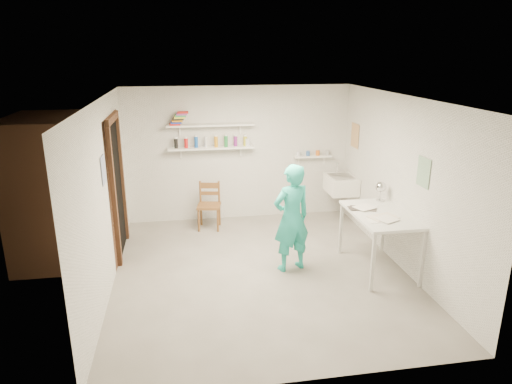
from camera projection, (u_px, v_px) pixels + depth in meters
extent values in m
cube|color=slate|center=(261.00, 272.00, 6.41)|extent=(4.00, 4.50, 0.02)
cube|color=silver|center=(261.00, 97.00, 5.69)|extent=(4.00, 4.50, 0.02)
cube|color=silver|center=(239.00, 154.00, 8.18)|extent=(4.00, 0.02, 2.40)
cube|color=silver|center=(307.00, 266.00, 3.92)|extent=(4.00, 0.02, 2.40)
cube|color=silver|center=(104.00, 198.00, 5.73)|extent=(0.02, 4.50, 2.40)
cube|color=silver|center=(402.00, 183.00, 6.37)|extent=(0.02, 4.50, 2.40)
cube|color=black|center=(117.00, 189.00, 6.78)|extent=(0.02, 0.90, 2.00)
cube|color=brown|center=(67.00, 188.00, 6.65)|extent=(1.40, 1.50, 2.10)
cube|color=brown|center=(112.00, 118.00, 6.47)|extent=(0.06, 1.05, 0.10)
cube|color=brown|center=(114.00, 199.00, 6.31)|extent=(0.06, 0.10, 2.00)
cube|color=brown|center=(122.00, 180.00, 7.26)|extent=(0.06, 0.10, 2.00)
cube|color=white|center=(211.00, 148.00, 7.93)|extent=(1.50, 0.22, 0.03)
cube|color=white|center=(211.00, 125.00, 7.81)|extent=(1.50, 0.22, 0.03)
cube|color=white|center=(313.00, 156.00, 8.33)|extent=(0.70, 0.14, 0.03)
cube|color=#334C7F|center=(103.00, 170.00, 5.68)|extent=(0.01, 0.28, 0.36)
cube|color=#995933|center=(355.00, 136.00, 7.95)|extent=(0.01, 0.34, 0.42)
cube|color=#3F724C|center=(423.00, 172.00, 5.76)|extent=(0.01, 0.30, 0.38)
cube|color=white|center=(341.00, 185.00, 8.07)|extent=(0.48, 0.60, 0.30)
imported|color=#24B4A1|center=(292.00, 218.00, 6.27)|extent=(0.64, 0.51, 1.53)
cylinder|color=beige|center=(293.00, 196.00, 6.40)|extent=(0.27, 0.11, 0.28)
cube|color=brown|center=(209.00, 206.00, 7.85)|extent=(0.45, 0.43, 0.83)
cube|color=silver|center=(379.00, 241.00, 6.37)|extent=(0.76, 1.26, 0.84)
sphere|color=silver|center=(381.00, 187.00, 6.68)|extent=(0.16, 0.16, 0.16)
cylinder|color=black|center=(175.00, 143.00, 7.80)|extent=(0.06, 0.06, 0.17)
cylinder|color=red|center=(186.00, 143.00, 7.83)|extent=(0.06, 0.06, 0.17)
cylinder|color=blue|center=(196.00, 143.00, 7.86)|extent=(0.06, 0.06, 0.17)
cylinder|color=white|center=(206.00, 142.00, 7.89)|extent=(0.06, 0.06, 0.17)
cylinder|color=orange|center=(216.00, 142.00, 7.91)|extent=(0.06, 0.06, 0.17)
cylinder|color=#268C3F|center=(226.00, 142.00, 7.94)|extent=(0.06, 0.06, 0.17)
cylinder|color=#8C268C|center=(236.00, 141.00, 7.97)|extent=(0.06, 0.06, 0.17)
cylinder|color=gold|center=(246.00, 141.00, 8.00)|extent=(0.06, 0.06, 0.17)
cube|color=red|center=(175.00, 124.00, 7.71)|extent=(0.18, 0.14, 0.03)
cube|color=#1933A5|center=(176.00, 122.00, 7.70)|extent=(0.18, 0.14, 0.03)
cube|color=orange|center=(177.00, 121.00, 7.70)|extent=(0.18, 0.14, 0.03)
cube|color=black|center=(178.00, 119.00, 7.69)|extent=(0.18, 0.14, 0.03)
cube|color=yellow|center=(179.00, 117.00, 7.69)|extent=(0.18, 0.14, 0.03)
cube|color=#338C4C|center=(181.00, 116.00, 7.68)|extent=(0.18, 0.14, 0.03)
cube|color=#8C3F8C|center=(182.00, 114.00, 7.68)|extent=(0.18, 0.14, 0.03)
cube|color=red|center=(183.00, 112.00, 7.67)|extent=(0.18, 0.14, 0.03)
cylinder|color=silver|center=(302.00, 154.00, 8.28)|extent=(0.07, 0.07, 0.09)
cylinder|color=#335999|center=(309.00, 153.00, 8.30)|extent=(0.07, 0.07, 0.09)
cylinder|color=orange|center=(316.00, 153.00, 8.32)|extent=(0.07, 0.07, 0.09)
cylinder|color=#999999|center=(324.00, 153.00, 8.34)|extent=(0.07, 0.07, 0.09)
cube|color=silver|center=(381.00, 213.00, 6.24)|extent=(0.30, 0.22, 0.00)
cube|color=#4C4742|center=(381.00, 213.00, 6.24)|extent=(0.30, 0.22, 0.00)
cube|color=beige|center=(381.00, 212.00, 6.24)|extent=(0.30, 0.22, 0.00)
cube|color=#383330|center=(381.00, 212.00, 6.24)|extent=(0.30, 0.22, 0.00)
cube|color=silver|center=(381.00, 212.00, 6.24)|extent=(0.30, 0.22, 0.00)
cube|color=silver|center=(381.00, 212.00, 6.24)|extent=(0.30, 0.22, 0.00)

